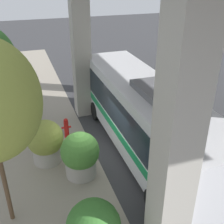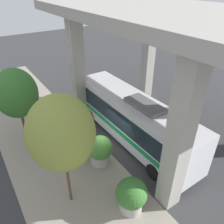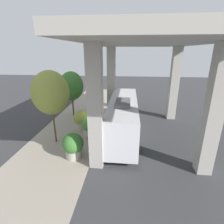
% 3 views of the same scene
% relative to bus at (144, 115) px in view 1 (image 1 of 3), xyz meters
% --- Properties ---
extents(ground_plane, '(80.00, 80.00, 0.00)m').
position_rel_bus_xyz_m(ground_plane, '(-2.07, -0.12, -1.91)').
color(ground_plane, '#38383A').
rests_on(ground_plane, ground).
extents(sidewalk_strip, '(6.00, 40.00, 0.02)m').
position_rel_bus_xyz_m(sidewalk_strip, '(-5.07, -0.12, -1.90)').
color(sidewalk_strip, gray).
rests_on(sidewalk_strip, ground).
extents(bus, '(2.58, 10.66, 3.52)m').
position_rel_bus_xyz_m(bus, '(0.00, 0.00, 0.00)').
color(bus, silver).
rests_on(bus, ground).
extents(fire_hydrant, '(0.47, 0.23, 1.07)m').
position_rel_bus_xyz_m(fire_hydrant, '(-3.03, 2.34, -1.36)').
color(fire_hydrant, red).
rests_on(fire_hydrant, ground).
extents(planter_front, '(1.54, 1.54, 1.97)m').
position_rel_bus_xyz_m(planter_front, '(-4.18, 0.71, -0.89)').
color(planter_front, '#ADA89E').
rests_on(planter_front, ground).
extents(planter_middle, '(1.54, 1.54, 1.92)m').
position_rel_bus_xyz_m(planter_middle, '(-2.99, -0.63, -0.94)').
color(planter_middle, '#ADA89E').
rests_on(planter_middle, ground).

